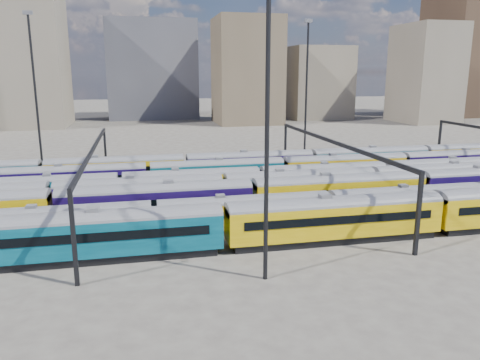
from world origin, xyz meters
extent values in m
plane|color=#433E38|center=(0.00, 0.00, 0.00)|extent=(500.00, 500.00, 0.00)
cube|color=black|center=(-18.42, -15.00, 0.38)|extent=(20.80, 2.70, 0.77)
cube|color=#053D4F|center=(-18.42, -15.00, 2.35)|extent=(21.89, 3.17, 3.17)
cylinder|color=#4C4C51|center=(-18.42, -15.00, 3.94)|extent=(21.89, 3.17, 3.17)
cube|color=black|center=(-18.42, -16.61, 2.73)|extent=(19.26, 0.06, 0.82)
cube|color=black|center=(-18.42, -13.39, 2.73)|extent=(19.26, 0.06, 0.82)
cube|color=slate|center=(-18.42, -15.00, 4.79)|extent=(1.09, 0.99, 0.38)
cube|color=black|center=(4.07, -15.00, 0.38)|extent=(20.80, 2.70, 0.77)
cube|color=#B59007|center=(4.07, -15.00, 2.35)|extent=(21.89, 3.17, 3.17)
cylinder|color=#4C4C51|center=(4.07, -15.00, 3.94)|extent=(21.89, 3.17, 3.17)
cube|color=black|center=(4.07, -16.61, 2.73)|extent=(19.26, 0.06, 0.82)
cube|color=black|center=(4.07, -13.39, 2.73)|extent=(19.26, 0.06, 0.82)
cube|color=slate|center=(4.07, -15.00, 4.79)|extent=(1.09, 0.99, 0.38)
cube|color=black|center=(-22.98, -10.00, 0.32)|extent=(17.50, 2.27, 0.64)
cube|color=#B59007|center=(-22.98, -10.00, 1.98)|extent=(18.42, 2.67, 2.67)
cylinder|color=#4C4C51|center=(-22.98, -10.00, 3.31)|extent=(18.42, 2.67, 2.67)
cube|color=black|center=(-22.98, -11.36, 2.30)|extent=(16.21, 0.06, 0.69)
cube|color=black|center=(-22.98, -8.64, 2.30)|extent=(16.21, 0.06, 0.69)
cube|color=slate|center=(-22.98, -10.00, 4.03)|extent=(0.92, 0.83, 0.32)
cube|color=black|center=(-3.97, -10.00, 0.32)|extent=(17.50, 2.27, 0.64)
cube|color=#B59007|center=(-3.97, -10.00, 1.98)|extent=(18.42, 2.67, 2.67)
cylinder|color=#4C4C51|center=(-3.97, -10.00, 3.31)|extent=(18.42, 2.67, 2.67)
cube|color=black|center=(-3.97, -11.36, 2.30)|extent=(16.21, 0.06, 0.69)
cube|color=black|center=(-3.97, -8.64, 2.30)|extent=(16.21, 0.06, 0.69)
cube|color=slate|center=(-3.97, -10.00, 4.03)|extent=(0.92, 0.83, 0.32)
cube|color=black|center=(15.05, -10.00, 0.32)|extent=(17.50, 2.27, 0.64)
cube|color=#110734|center=(15.05, -10.00, 1.98)|extent=(18.42, 2.67, 2.67)
cylinder|color=#4C4C51|center=(15.05, -10.00, 3.31)|extent=(18.42, 2.67, 2.67)
cube|color=black|center=(15.05, -11.36, 2.30)|extent=(16.21, 0.06, 0.69)
cube|color=black|center=(15.05, -8.64, 2.30)|extent=(16.21, 0.06, 0.69)
cube|color=slate|center=(15.05, -10.00, 4.03)|extent=(0.92, 0.83, 0.32)
cube|color=black|center=(-13.03, -5.00, 0.38)|extent=(20.36, 2.64, 0.75)
cube|color=#110734|center=(-13.03, -5.00, 2.30)|extent=(21.44, 3.11, 3.11)
cylinder|color=#4C4C51|center=(-13.03, -5.00, 3.86)|extent=(21.44, 3.11, 3.11)
cube|color=black|center=(-13.03, -6.57, 2.68)|extent=(18.86, 0.06, 0.80)
cube|color=black|center=(-13.03, -3.43, 2.68)|extent=(18.86, 0.06, 0.80)
cube|color=slate|center=(-13.03, -5.00, 4.69)|extent=(1.07, 0.96, 0.38)
cube|color=black|center=(9.01, -5.00, 0.38)|extent=(20.36, 2.64, 0.75)
cube|color=#B59007|center=(9.01, -5.00, 2.30)|extent=(21.44, 3.11, 3.11)
cylinder|color=#4C4C51|center=(9.01, -5.00, 3.86)|extent=(21.44, 3.11, 3.11)
cube|color=black|center=(9.01, -6.57, 2.68)|extent=(18.86, 0.06, 0.80)
cube|color=black|center=(9.01, -3.43, 2.68)|extent=(18.86, 0.06, 0.80)
cube|color=slate|center=(9.01, -5.00, 4.69)|extent=(1.07, 0.96, 0.38)
cube|color=black|center=(-14.80, 0.00, 0.35)|extent=(18.91, 2.45, 0.70)
cube|color=#110734|center=(-14.80, 0.00, 2.14)|extent=(19.90, 2.89, 2.89)
cylinder|color=#4C4C51|center=(-14.80, 0.00, 3.58)|extent=(19.90, 2.89, 2.89)
cube|color=black|center=(-14.80, -1.46, 2.49)|extent=(17.52, 0.06, 0.75)
cube|color=black|center=(-14.80, 1.46, 2.49)|extent=(17.52, 0.06, 0.75)
cube|color=slate|center=(-14.80, 0.00, 4.35)|extent=(1.00, 0.90, 0.35)
cube|color=black|center=(5.70, 0.00, 0.35)|extent=(18.91, 2.45, 0.70)
cube|color=#053D4F|center=(5.70, 0.00, 2.14)|extent=(19.90, 2.89, 2.89)
cylinder|color=#4C4C51|center=(5.70, 0.00, 3.58)|extent=(19.90, 2.89, 2.89)
cube|color=black|center=(5.70, -1.46, 2.49)|extent=(17.52, 0.06, 0.75)
cube|color=black|center=(5.70, 1.46, 2.49)|extent=(17.52, 0.06, 0.75)
cube|color=slate|center=(5.70, 0.00, 4.35)|extent=(1.00, 0.90, 0.35)
cube|color=black|center=(26.21, 0.00, 0.35)|extent=(18.91, 2.45, 0.70)
cube|color=#110734|center=(26.21, 0.00, 2.14)|extent=(19.90, 2.89, 2.89)
cylinder|color=#4C4C51|center=(26.21, 0.00, 3.58)|extent=(19.90, 2.89, 2.89)
cube|color=black|center=(26.21, -1.46, 2.49)|extent=(17.52, 0.06, 0.75)
cube|color=black|center=(26.21, 1.46, 2.49)|extent=(17.52, 0.06, 0.75)
cube|color=slate|center=(26.21, 0.00, 4.35)|extent=(1.00, 0.90, 0.35)
cube|color=black|center=(-26.78, 5.00, 0.32)|extent=(17.37, 2.25, 0.64)
cube|color=#053D4F|center=(-26.78, 5.00, 1.97)|extent=(18.28, 2.65, 2.65)
cylinder|color=#4C4C51|center=(-26.78, 5.00, 3.29)|extent=(18.28, 2.65, 2.65)
cube|color=black|center=(-26.78, 3.65, 2.28)|extent=(16.09, 0.06, 0.69)
cube|color=black|center=(-26.78, 6.35, 2.28)|extent=(16.09, 0.06, 0.69)
cube|color=slate|center=(-26.78, 5.00, 4.00)|extent=(0.91, 0.82, 0.32)
cube|color=black|center=(-7.90, 5.00, 0.32)|extent=(17.37, 2.25, 0.64)
cube|color=#B59007|center=(-7.90, 5.00, 1.97)|extent=(18.28, 2.65, 2.65)
cylinder|color=#4C4C51|center=(-7.90, 5.00, 3.29)|extent=(18.28, 2.65, 2.65)
cube|color=black|center=(-7.90, 3.65, 2.28)|extent=(16.09, 0.06, 0.69)
cube|color=black|center=(-7.90, 6.35, 2.28)|extent=(16.09, 0.06, 0.69)
cube|color=slate|center=(-7.90, 5.00, 4.00)|extent=(0.91, 0.82, 0.32)
cube|color=black|center=(10.98, 5.00, 0.32)|extent=(17.37, 2.25, 0.64)
cube|color=#110734|center=(10.98, 5.00, 1.97)|extent=(18.28, 2.65, 2.65)
cylinder|color=#4C4C51|center=(10.98, 5.00, 3.29)|extent=(18.28, 2.65, 2.65)
cube|color=black|center=(10.98, 3.65, 2.28)|extent=(16.09, 0.06, 0.69)
cube|color=black|center=(10.98, 6.35, 2.28)|extent=(16.09, 0.06, 0.69)
cube|color=slate|center=(10.98, 5.00, 4.00)|extent=(0.91, 0.82, 0.32)
cube|color=black|center=(29.87, 5.00, 0.32)|extent=(17.37, 2.25, 0.64)
cube|color=#B59007|center=(29.87, 5.00, 1.97)|extent=(18.28, 2.65, 2.65)
cylinder|color=#4C4C51|center=(29.87, 5.00, 3.29)|extent=(18.28, 2.65, 2.65)
cube|color=black|center=(29.87, 3.65, 2.28)|extent=(16.09, 0.06, 0.69)
cube|color=black|center=(29.87, 6.35, 2.28)|extent=(16.09, 0.06, 0.69)
cube|color=slate|center=(29.87, 5.00, 4.00)|extent=(0.91, 0.82, 0.32)
cube|color=black|center=(-23.67, 10.00, 0.34)|extent=(18.55, 2.41, 0.68)
cube|color=#110734|center=(-23.67, 10.00, 2.10)|extent=(19.52, 2.83, 2.83)
cylinder|color=#4C4C51|center=(-23.67, 10.00, 3.51)|extent=(19.52, 2.83, 2.83)
cube|color=black|center=(-23.67, 8.56, 2.44)|extent=(17.18, 0.06, 0.73)
cube|color=black|center=(-23.67, 11.44, 2.44)|extent=(17.18, 0.06, 0.73)
cube|color=slate|center=(-23.67, 10.00, 4.27)|extent=(0.98, 0.88, 0.34)
cube|color=black|center=(-3.54, 10.00, 0.34)|extent=(18.55, 2.41, 0.68)
cube|color=#053D4F|center=(-3.54, 10.00, 2.10)|extent=(19.52, 2.83, 2.83)
cylinder|color=#4C4C51|center=(-3.54, 10.00, 3.51)|extent=(19.52, 2.83, 2.83)
cube|color=black|center=(-3.54, 8.56, 2.44)|extent=(17.18, 0.06, 0.73)
cube|color=black|center=(-3.54, 11.44, 2.44)|extent=(17.18, 0.06, 0.73)
cube|color=slate|center=(-3.54, 10.00, 4.27)|extent=(0.98, 0.88, 0.34)
cube|color=black|center=(16.58, 10.00, 0.34)|extent=(18.55, 2.41, 0.68)
cube|color=#B59007|center=(16.58, 10.00, 2.10)|extent=(19.52, 2.83, 2.83)
cylinder|color=#4C4C51|center=(16.58, 10.00, 3.51)|extent=(19.52, 2.83, 2.83)
cube|color=black|center=(16.58, 8.56, 2.44)|extent=(17.18, 0.06, 0.73)
cube|color=black|center=(16.58, 11.44, 2.44)|extent=(17.18, 0.06, 0.73)
cube|color=slate|center=(16.58, 10.00, 4.27)|extent=(0.98, 0.88, 0.34)
cube|color=black|center=(36.71, 10.00, 0.34)|extent=(18.55, 2.41, 0.68)
cube|color=#110734|center=(36.71, 10.00, 2.10)|extent=(19.52, 2.83, 2.83)
cylinder|color=#4C4C51|center=(36.71, 10.00, 3.51)|extent=(19.52, 2.83, 2.83)
cube|color=black|center=(36.71, 8.56, 2.44)|extent=(17.18, 0.06, 0.73)
cube|color=black|center=(36.71, 11.44, 2.44)|extent=(17.18, 0.06, 0.73)
cube|color=slate|center=(36.71, 10.00, 4.27)|extent=(0.98, 0.88, 0.34)
cube|color=black|center=(-18.25, 15.00, 0.35)|extent=(19.19, 2.49, 0.71)
cube|color=#B59007|center=(-18.25, 15.00, 2.17)|extent=(20.20, 2.93, 2.93)
cylinder|color=#4C4C51|center=(-18.25, 15.00, 3.64)|extent=(20.20, 2.93, 2.93)
cube|color=black|center=(-18.25, 13.52, 2.52)|extent=(17.78, 0.06, 0.76)
cube|color=black|center=(-18.25, 16.48, 2.52)|extent=(17.78, 0.06, 0.76)
cube|color=slate|center=(-18.25, 15.00, 4.42)|extent=(1.01, 0.91, 0.35)
cube|color=black|center=(2.55, 15.00, 0.35)|extent=(19.19, 2.49, 0.71)
cube|color=#110734|center=(2.55, 15.00, 2.17)|extent=(20.20, 2.93, 2.93)
cylinder|color=#4C4C51|center=(2.55, 15.00, 3.64)|extent=(20.20, 2.93, 2.93)
cube|color=black|center=(2.55, 13.52, 2.52)|extent=(17.78, 0.06, 0.76)
cube|color=black|center=(2.55, 16.48, 2.52)|extent=(17.78, 0.06, 0.76)
cube|color=slate|center=(2.55, 15.00, 4.42)|extent=(1.01, 0.91, 0.35)
cube|color=black|center=(23.36, 15.00, 0.35)|extent=(19.19, 2.49, 0.71)
cube|color=#053D4F|center=(23.36, 15.00, 2.17)|extent=(20.20, 2.93, 2.93)
cylinder|color=#4C4C51|center=(23.36, 15.00, 3.64)|extent=(20.20, 2.93, 2.93)
cube|color=black|center=(23.36, 13.52, 2.52)|extent=(17.78, 0.06, 0.76)
cube|color=black|center=(23.36, 16.48, 2.52)|extent=(17.78, 0.06, 0.76)
cube|color=slate|center=(23.36, 15.00, 4.42)|extent=(1.01, 0.91, 0.35)
cube|color=black|center=(44.16, 15.00, 0.35)|extent=(19.19, 2.49, 0.71)
cube|color=#B59007|center=(44.16, 15.00, 2.17)|extent=(20.20, 2.93, 2.93)
cylinder|color=#4C4C51|center=(44.16, 15.00, 3.64)|extent=(20.20, 2.93, 2.93)
cube|color=black|center=(44.16, 16.48, 2.52)|extent=(17.78, 0.06, 0.76)
cube|color=slate|center=(44.16, 15.00, 4.42)|extent=(1.01, 0.91, 0.35)
cube|color=black|center=(-20.00, -20.00, 4.00)|extent=(0.35, 0.35, 8.00)
cube|color=black|center=(-20.00, 20.00, 4.00)|extent=(0.35, 0.35, 8.00)
cube|color=black|center=(-20.00, 0.00, 7.80)|extent=(0.30, 40.00, 0.45)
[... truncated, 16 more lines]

